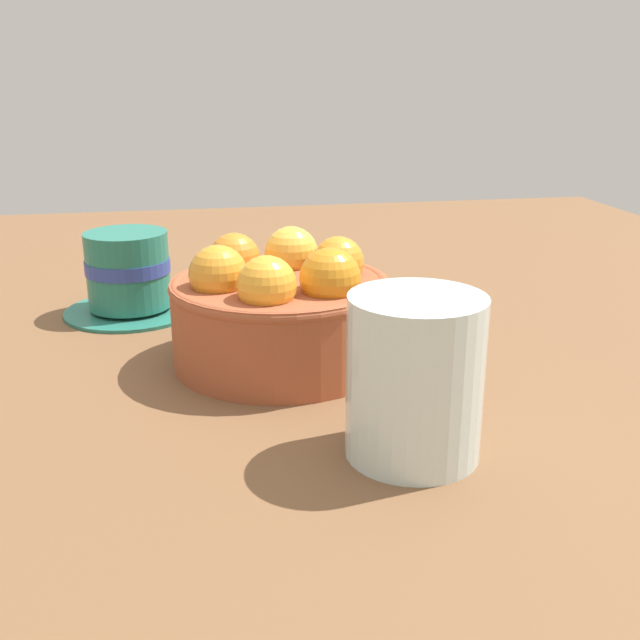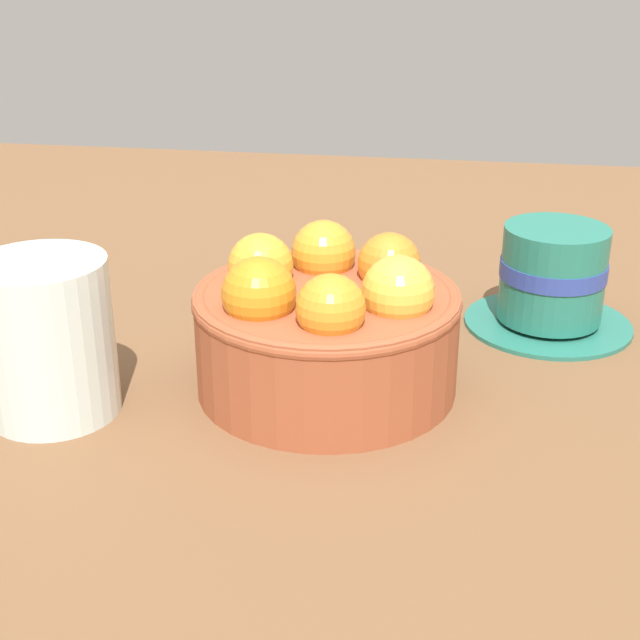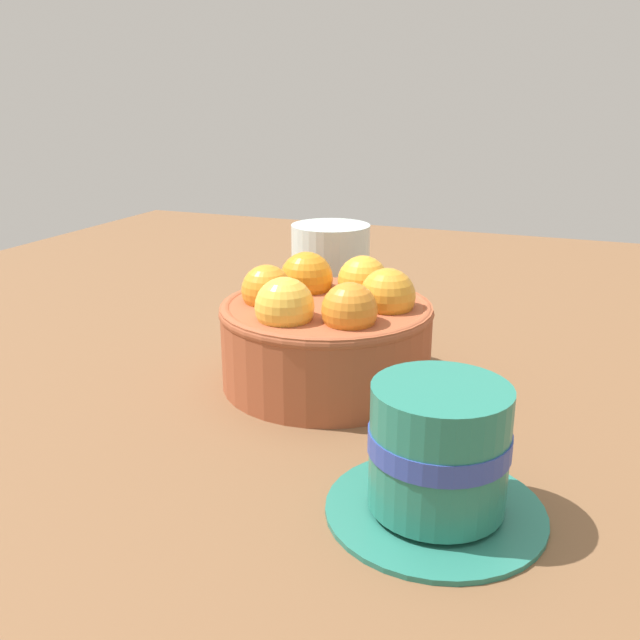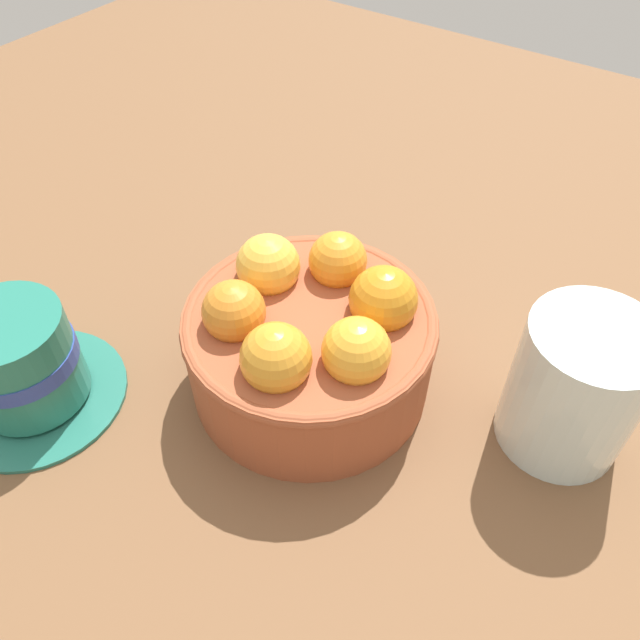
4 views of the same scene
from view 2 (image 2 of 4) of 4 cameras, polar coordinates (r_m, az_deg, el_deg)
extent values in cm
cube|color=brown|center=(56.54, 0.40, -5.91)|extent=(128.93, 118.38, 3.84)
cylinder|color=#9E4C2D|center=(54.22, 0.42, -1.28)|extent=(15.65, 15.65, 6.23)
torus|color=#9E4C2D|center=(53.13, 0.43, 1.37)|extent=(15.85, 15.85, 1.00)
sphere|color=orange|center=(50.54, -3.86, 1.65)|extent=(4.22, 4.22, 4.22)
sphere|color=orange|center=(48.50, 0.68, 0.73)|extent=(3.81, 3.81, 3.81)
sphere|color=gold|center=(50.90, 4.93, 1.78)|extent=(4.15, 4.15, 4.15)
sphere|color=orange|center=(55.06, 4.38, 3.53)|extent=(3.85, 3.85, 3.85)
sphere|color=orange|center=(56.87, 0.22, 4.27)|extent=(4.09, 4.09, 4.09)
sphere|color=gold|center=(54.73, -3.76, 3.42)|extent=(3.97, 3.97, 3.97)
cylinder|color=#266F5F|center=(65.70, 14.11, -0.09)|extent=(11.59, 11.59, 0.60)
cylinder|color=#237260|center=(64.38, 14.42, 2.85)|extent=(7.13, 7.13, 6.61)
cylinder|color=#2D4299|center=(64.26, 14.46, 3.14)|extent=(7.29, 7.29, 1.19)
cylinder|color=silver|center=(53.23, -16.77, -1.09)|extent=(7.51, 7.51, 9.21)
camera|label=1|loc=(0.81, -39.12, 14.88)|focal=42.21mm
camera|label=3|loc=(0.76, 40.48, 14.59)|focal=38.63mm
camera|label=4|loc=(0.74, -10.41, 29.08)|focal=35.01mm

